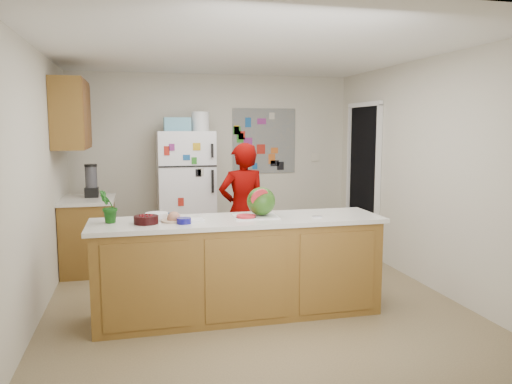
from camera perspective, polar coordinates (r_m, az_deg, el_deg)
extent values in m
cube|color=brown|center=(5.34, -0.90, -11.85)|extent=(4.00, 4.50, 0.02)
cube|color=beige|center=(7.28, -4.84, 3.44)|extent=(4.00, 0.02, 2.50)
cube|color=beige|center=(5.03, -23.89, 1.04)|extent=(0.02, 4.50, 2.50)
cube|color=beige|center=(5.84, 18.69, 2.09)|extent=(0.02, 4.50, 2.50)
cube|color=white|center=(5.10, -0.96, 15.96)|extent=(4.00, 4.50, 0.02)
cube|color=black|center=(7.12, 12.22, 1.35)|extent=(0.03, 0.85, 2.04)
cube|color=brown|center=(4.70, -1.96, -8.81)|extent=(2.60, 0.62, 0.88)
cube|color=silver|center=(4.59, -1.98, -3.29)|extent=(2.68, 0.70, 0.04)
cube|color=brown|center=(6.43, -18.57, -4.83)|extent=(0.60, 0.80, 0.86)
cube|color=silver|center=(6.36, -18.74, -0.87)|extent=(0.64, 0.84, 0.04)
cube|color=brown|center=(6.26, -20.37, 8.31)|extent=(0.35, 1.00, 0.80)
cube|color=silver|center=(6.89, -8.02, -0.18)|extent=(0.75, 0.70, 1.70)
cube|color=#5999B2|center=(6.82, -9.01, 7.65)|extent=(0.35, 0.28, 0.18)
cube|color=slate|center=(7.40, 0.94, 5.86)|extent=(0.95, 0.01, 0.95)
imported|color=#5E0100|center=(5.84, -1.55, -2.10)|extent=(0.62, 0.45, 1.57)
cylinder|color=black|center=(6.42, -18.30, 1.12)|extent=(0.14, 0.14, 0.38)
cube|color=silver|center=(4.65, -0.06, -2.83)|extent=(0.43, 0.33, 0.01)
sphere|color=#375E1B|center=(4.66, 0.60, -1.07)|extent=(0.27, 0.27, 0.27)
cylinder|color=red|center=(4.57, -1.16, -2.78)|extent=(0.17, 0.17, 0.02)
cylinder|color=black|center=(4.44, -12.45, -3.11)|extent=(0.27, 0.27, 0.07)
cylinder|color=white|center=(4.63, -11.28, -2.71)|extent=(0.26, 0.26, 0.06)
cylinder|color=navy|center=(4.39, -8.24, -3.27)|extent=(0.13, 0.13, 0.05)
cylinder|color=#C3AB93|center=(4.50, -9.37, -3.24)|extent=(0.29, 0.29, 0.02)
cube|color=white|center=(4.49, -7.18, -3.20)|extent=(0.19, 0.18, 0.02)
cube|color=gray|center=(4.68, 7.01, -2.81)|extent=(0.10, 0.06, 0.01)
imported|color=#173D11|center=(4.53, -16.53, -1.61)|extent=(0.21, 0.20, 0.29)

